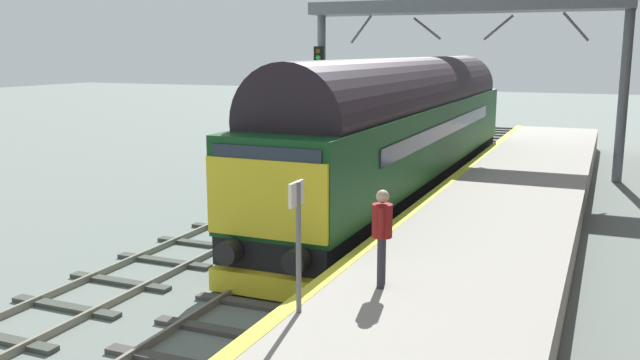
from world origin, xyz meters
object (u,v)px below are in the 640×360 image
object	(u,v)px
signal_post_mid	(319,90)
platform_number_sign	(298,227)
diesel_locomotive	(406,126)
waiting_passenger	(382,229)

from	to	relation	value
signal_post_mid	platform_number_sign	xyz separation A→B (m)	(7.54, -18.41, -0.90)
diesel_locomotive	waiting_passenger	world-z (taller)	diesel_locomotive
diesel_locomotive	signal_post_mid	bearing A→B (deg)	133.91
diesel_locomotive	signal_post_mid	xyz separation A→B (m)	(-5.57, 5.79, 0.74)
platform_number_sign	waiting_passenger	size ratio (longest dim) A/B	1.22
diesel_locomotive	platform_number_sign	bearing A→B (deg)	-81.14
diesel_locomotive	platform_number_sign	distance (m)	12.77
diesel_locomotive	waiting_passenger	size ratio (longest dim) A/B	12.30
diesel_locomotive	platform_number_sign	xyz separation A→B (m)	(1.97, -12.62, -0.16)
diesel_locomotive	waiting_passenger	bearing A→B (deg)	-75.93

